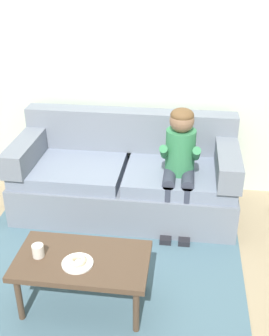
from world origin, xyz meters
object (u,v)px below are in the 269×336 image
object	(u,v)px
couch	(126,178)
donut	(77,260)
toy_controller	(65,253)
person_child	(180,158)
coffee_table	(82,264)
mug	(38,251)

from	to	relation	value
couch	donut	size ratio (longest dim) A/B	17.04
couch	toy_controller	xyz separation A→B (m)	(-0.39, -0.80, -0.31)
couch	person_child	xyz separation A→B (m)	(0.50, -0.20, 0.34)
coffee_table	donut	bearing A→B (deg)	-103.08
donut	toy_controller	xyz separation A→B (m)	(-0.27, 0.57, -0.42)
person_child	mug	xyz separation A→B (m)	(-0.91, -1.12, -0.21)
couch	person_child	world-z (taller)	person_child
person_child	mug	bearing A→B (deg)	-129.10
couch	donut	xyz separation A→B (m)	(-0.12, -1.37, 0.11)
person_child	toy_controller	xyz separation A→B (m)	(-0.90, -0.60, -0.65)
coffee_table	mug	xyz separation A→B (m)	(-0.30, -0.01, 0.09)
person_child	toy_controller	size ratio (longest dim) A/B	4.87
coffee_table	mug	size ratio (longest dim) A/B	10.12
coffee_table	mug	world-z (taller)	mug
couch	toy_controller	bearing A→B (deg)	-116.22
donut	toy_controller	bearing A→B (deg)	115.86
person_child	donut	distance (m)	1.34
couch	mug	xyz separation A→B (m)	(-0.40, -1.32, 0.12)
donut	toy_controller	distance (m)	0.76
coffee_table	person_child	distance (m)	1.29
coffee_table	person_child	xyz separation A→B (m)	(0.61, 1.10, 0.31)
mug	person_child	bearing A→B (deg)	50.90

